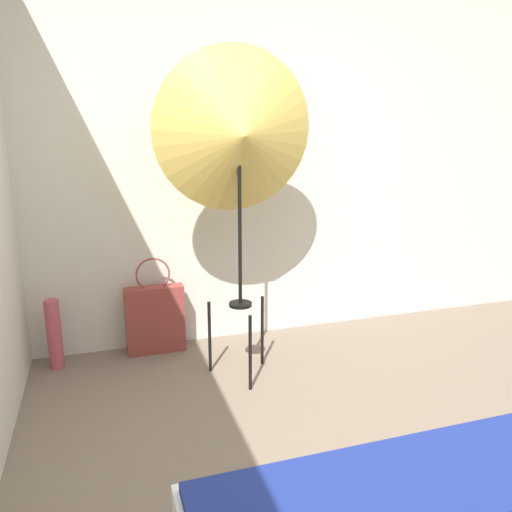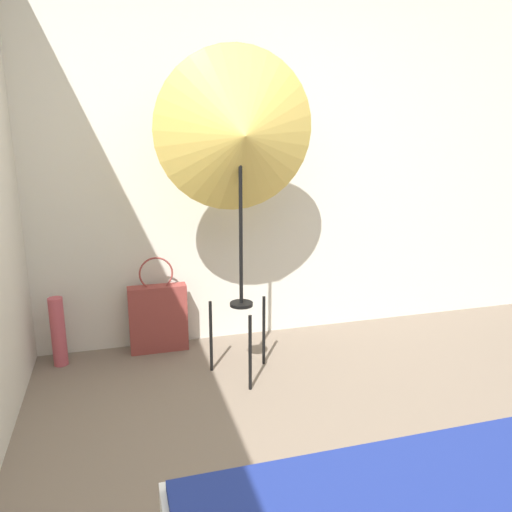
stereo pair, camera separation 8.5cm
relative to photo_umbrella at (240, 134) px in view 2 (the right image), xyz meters
The scene contains 4 objects.
wall_back 0.66m from the photo_umbrella, 83.94° to the left, with size 8.00×0.05×2.60m.
photo_umbrella is the anchor object (origin of this frame).
tote_bag 1.39m from the photo_umbrella, 132.95° to the left, with size 0.39×0.11×0.66m.
paper_roll 1.71m from the photo_umbrella, 157.85° to the left, with size 0.09×0.09×0.45m.
Camera 2 is at (-0.76, -1.20, 1.47)m, focal length 35.00 mm.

